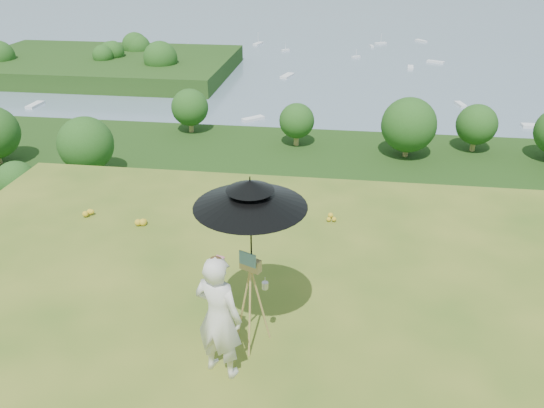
# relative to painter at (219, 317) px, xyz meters

# --- Properties ---
(forest_slope) EXTENTS (140.00, 56.00, 22.00)m
(forest_slope) POSITION_rel_painter_xyz_m (1.25, 33.97, -29.83)
(forest_slope) COLOR #18370F
(forest_slope) RESTS_ON bay_water
(shoreline_tier) EXTENTS (170.00, 28.00, 8.00)m
(shoreline_tier) POSITION_rel_painter_xyz_m (1.25, 73.97, -36.83)
(shoreline_tier) COLOR #71665A
(shoreline_tier) RESTS_ON bay_water
(bay_water) EXTENTS (700.00, 700.00, 0.00)m
(bay_water) POSITION_rel_painter_xyz_m (1.25, 238.97, -34.83)
(bay_water) COLOR slate
(bay_water) RESTS_ON ground
(peninsula) EXTENTS (90.00, 60.00, 12.00)m
(peninsula) POSITION_rel_painter_xyz_m (-73.75, 153.97, -29.83)
(peninsula) COLOR #18370F
(peninsula) RESTS_ON bay_water
(slope_trees) EXTENTS (110.00, 50.00, 6.00)m
(slope_trees) POSITION_rel_painter_xyz_m (1.25, 33.97, -15.83)
(slope_trees) COLOR #234C16
(slope_trees) RESTS_ON forest_slope
(harbor_town) EXTENTS (110.00, 22.00, 5.00)m
(harbor_town) POSITION_rel_painter_xyz_m (1.25, 73.97, -30.33)
(harbor_town) COLOR beige
(harbor_town) RESTS_ON shoreline_tier
(moored_boats) EXTENTS (140.00, 140.00, 0.70)m
(moored_boats) POSITION_rel_painter_xyz_m (-11.25, 159.97, -34.48)
(moored_boats) COLOR white
(moored_boats) RESTS_ON bay_water
(painter) EXTENTS (0.70, 0.57, 1.65)m
(painter) POSITION_rel_painter_xyz_m (0.00, 0.00, 0.00)
(painter) COLOR white
(painter) RESTS_ON ground
(field_easel) EXTENTS (0.71, 0.71, 1.43)m
(field_easel) POSITION_rel_painter_xyz_m (0.29, 0.54, -0.11)
(field_easel) COLOR #AF9149
(field_easel) RESTS_ON ground
(sun_umbrella) EXTENTS (1.54, 1.54, 1.21)m
(sun_umbrella) POSITION_rel_painter_xyz_m (0.30, 0.57, 0.95)
(sun_umbrella) COLOR black
(sun_umbrella) RESTS_ON field_easel
(painter_cap) EXTENTS (0.23, 0.26, 0.10)m
(painter_cap) POSITION_rel_painter_xyz_m (0.00, 0.00, 0.78)
(painter_cap) COLOR #D67587
(painter_cap) RESTS_ON painter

